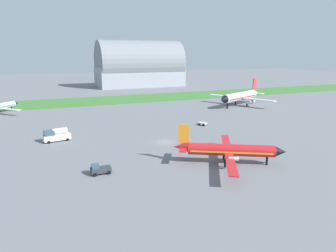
{
  "coord_description": "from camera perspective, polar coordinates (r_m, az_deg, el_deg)",
  "views": [
    {
      "loc": [
        -28.45,
        -69.07,
        21.59
      ],
      "look_at": [
        2.54,
        4.27,
        3.0
      ],
      "focal_mm": 33.4,
      "sensor_mm": 36.0,
      "label": 1
    }
  ],
  "objects": [
    {
      "name": "airplane_parked_jet_far",
      "position": [
        135.2,
        13.08,
        5.28
      ],
      "size": [
        28.39,
        28.52,
        10.76
      ],
      "rotation": [
        0.0,
        0.0,
        3.57
      ],
      "color": "white",
      "rests_on": "ground_plane"
    },
    {
      "name": "grass_taxiway_strip",
      "position": [
        149.76,
        -11.76,
        4.59
      ],
      "size": [
        360.0,
        28.0,
        0.08
      ],
      "primitive_type": "cube",
      "color": "#3D7533",
      "rests_on": "ground_plane"
    },
    {
      "name": "fuel_truck_midfield",
      "position": [
        83.15,
        -19.72,
        -1.57
      ],
      "size": [
        6.82,
        3.54,
        3.29
      ],
      "rotation": [
        0.0,
        0.0,
        3.32
      ],
      "color": "white",
      "rests_on": "ground_plane"
    },
    {
      "name": "ground_plane",
      "position": [
        77.75,
        -0.5,
        -2.98
      ],
      "size": [
        600.0,
        600.0,
        0.0
      ],
      "primitive_type": "plane",
      "color": "slate"
    },
    {
      "name": "hangar_distant",
      "position": [
        211.94,
        -5.21,
        10.73
      ],
      "size": [
        55.87,
        28.45,
        29.77
      ],
      "color": "#9399A3",
      "rests_on": "ground_plane"
    },
    {
      "name": "pushback_tug_near_gate",
      "position": [
        58.92,
        -12.33,
        -7.72
      ],
      "size": [
        3.64,
        2.12,
        1.95
      ],
      "rotation": [
        0.0,
        0.0,
        3.16
      ],
      "color": "#2D333D",
      "rests_on": "ground_plane"
    },
    {
      "name": "airplane_foreground_turboprop",
      "position": [
        63.44,
        10.99,
        -4.28
      ],
      "size": [
        20.39,
        23.39,
        7.8
      ],
      "rotation": [
        0.0,
        0.0,
        5.76
      ],
      "color": "red",
      "rests_on": "ground_plane"
    },
    {
      "name": "baggage_cart_by_runway",
      "position": [
        96.25,
        6.33,
        0.45
      ],
      "size": [
        2.74,
        2.94,
        0.9
      ],
      "rotation": [
        0.0,
        0.0,
        5.27
      ],
      "color": "white",
      "rests_on": "ground_plane"
    }
  ]
}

